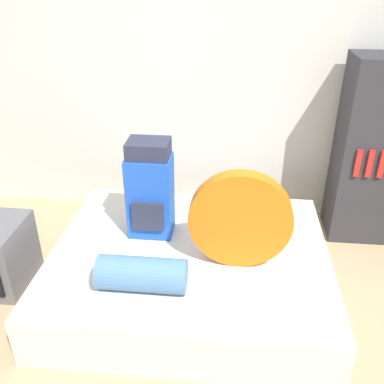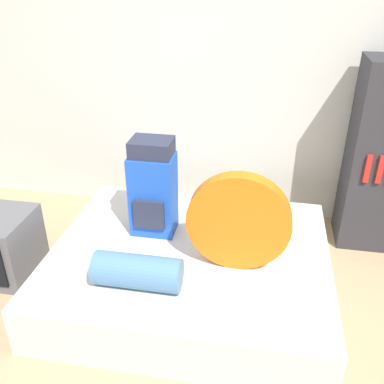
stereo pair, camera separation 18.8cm
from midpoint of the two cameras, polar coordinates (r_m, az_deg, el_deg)
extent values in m
plane|color=tan|center=(2.65, -1.93, -24.23)|extent=(16.00, 16.00, 0.00)
cube|color=silver|center=(3.72, 4.55, 15.70)|extent=(8.00, 0.05, 2.60)
cube|color=silver|center=(3.10, 1.52, -10.23)|extent=(1.90, 1.59, 0.35)
cube|color=blue|center=(3.05, -3.42, -0.34)|extent=(0.31, 0.24, 0.59)
cube|color=#282D42|center=(2.91, -3.56, 5.93)|extent=(0.29, 0.22, 0.12)
cube|color=#282D42|center=(2.98, -3.97, -3.07)|extent=(0.22, 0.03, 0.21)
cylinder|color=orange|center=(2.70, 8.23, -3.99)|extent=(0.66, 0.10, 0.66)
cylinder|color=teal|center=(2.64, -5.24, -10.56)|extent=(0.54, 0.21, 0.21)
cube|color=red|center=(3.48, 23.83, 2.83)|extent=(0.04, 0.02, 0.22)
cube|color=red|center=(3.51, 25.23, 2.69)|extent=(0.04, 0.02, 0.22)
camera|label=1|loc=(0.09, -88.04, 1.05)|focal=40.00mm
camera|label=2|loc=(0.09, 91.96, -1.05)|focal=40.00mm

